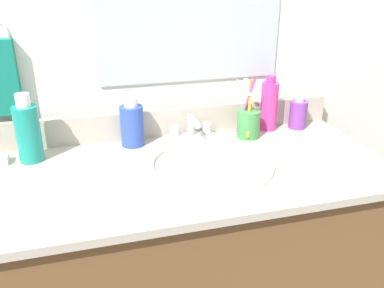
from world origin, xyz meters
The scene contains 11 objects.
vanity_cabinet centered at (0.00, 0.00, 0.39)m, with size 1.12×0.49×0.78m, color brown.
countertop centered at (0.00, 0.00, 0.79)m, with size 1.17×0.54×0.02m, color #B2A899.
backsplash centered at (0.00, 0.26, 0.85)m, with size 1.17×0.02×0.09m, color #B2A899.
back_wall centered at (0.00, 0.32, 0.65)m, with size 2.27×0.04×1.30m, color silver.
sink_basin centered at (0.07, 0.00, 0.77)m, with size 0.36×0.36×0.11m.
faucet centered at (0.07, 0.20, 0.83)m, with size 0.16×0.10×0.08m.
bottle_cream_purple centered at (0.46, 0.20, 0.85)m, with size 0.06×0.06×0.11m.
bottle_mouthwash_teal centered at (-0.41, 0.17, 0.89)m, with size 0.07×0.07×0.20m.
bottle_soap_pink centered at (0.35, 0.21, 0.89)m, with size 0.06×0.06×0.19m.
bottle_shampoo_blue centered at (-0.12, 0.20, 0.87)m, with size 0.07×0.07×0.15m.
cup_green centered at (0.26, 0.17, 0.85)m, with size 0.08×0.08×0.20m.
Camera 1 is at (-0.25, -0.98, 1.31)m, focal length 37.86 mm.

